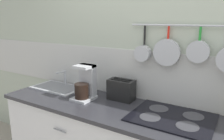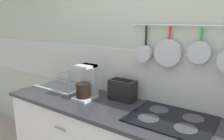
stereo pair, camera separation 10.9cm
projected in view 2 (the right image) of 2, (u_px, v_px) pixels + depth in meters
name	position (u px, v px, depth m)	size (l,w,h in m)	color
wall_back	(172.00, 62.00, 1.88)	(7.20, 0.15, 2.60)	#B2BCA8
countertop	(153.00, 120.00, 1.70)	(2.99, 0.62, 0.03)	#2D2D33
sink_basin	(62.00, 86.00, 2.45)	(0.56, 0.33, 0.18)	#B7BABF
coffee_maker	(87.00, 84.00, 2.09)	(0.18, 0.22, 0.33)	#B7BABF
toaster	(122.00, 90.00, 2.05)	(0.26, 0.14, 0.20)	black
cooktop	(171.00, 119.00, 1.66)	(0.62, 0.49, 0.01)	black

